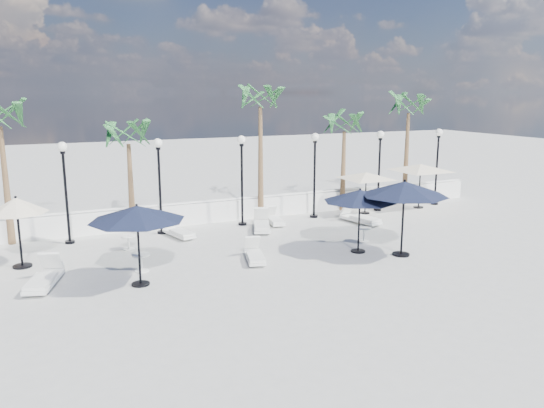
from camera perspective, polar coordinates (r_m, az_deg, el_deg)
name	(u,v)px	position (r m, az deg, el deg)	size (l,w,h in m)	color
ground	(315,270)	(17.26, 4.60, -7.07)	(100.00, 100.00, 0.00)	#AAABA5
balustrade	(234,210)	(23.74, -4.07, -0.61)	(26.00, 0.30, 1.01)	white
lamppost_1	(65,178)	(21.04, -21.40, 2.59)	(0.36, 0.36, 3.84)	black
lamppost_2	(159,173)	(21.48, -12.04, 3.32)	(0.36, 0.36, 3.84)	black
lamppost_3	(242,168)	(22.46, -3.27, 3.93)	(0.36, 0.36, 3.84)	black
lamppost_4	(315,163)	(23.91, 4.61, 4.40)	(0.36, 0.36, 3.84)	black
lamppost_5	(379,159)	(25.76, 11.49, 4.73)	(0.36, 0.36, 3.84)	black
lamppost_6	(437,156)	(27.93, 17.37, 4.97)	(0.36, 0.36, 3.84)	black
palm_0	(0,123)	(21.65, -27.25, 7.78)	(2.60, 2.60, 5.50)	brown
palm_1	(128,140)	(21.94, -15.20, 6.67)	(2.60, 2.60, 4.70)	brown
palm_2	(260,104)	(23.43, -1.27, 10.72)	(2.60, 2.60, 6.10)	brown
palm_3	(344,128)	(25.46, 7.79, 8.08)	(2.60, 2.60, 4.90)	brown
palm_4	(409,110)	(27.55, 14.49, 9.72)	(2.60, 2.60, 5.70)	brown
lounger_0	(44,278)	(17.07, -23.33, -7.35)	(1.23, 2.13, 0.76)	white
lounger_2	(255,255)	(18.02, -1.86, -5.48)	(0.97, 1.80, 0.64)	white
lounger_3	(179,231)	(21.26, -10.00, -2.93)	(1.01, 1.85, 0.66)	white
lounger_4	(262,224)	(21.94, -1.12, -2.21)	(1.31, 2.09, 0.75)	white
lounger_5	(274,219)	(23.01, 0.25, -1.64)	(0.79, 1.74, 0.63)	white
lounger_6	(360,218)	(23.44, 9.48, -1.45)	(1.06, 2.09, 0.75)	white
side_table_0	(128,241)	(19.94, -15.19, -3.87)	(0.55, 0.55, 0.53)	white
side_table_1	(141,261)	(17.46, -13.88, -5.97)	(0.59, 0.59, 0.57)	white
side_table_2	(364,233)	(20.56, 9.85, -3.13)	(0.56, 0.56, 0.55)	white
parasol_navy_left	(137,214)	(15.78, -14.33, -1.02)	(2.79, 2.79, 2.47)	black
parasol_navy_mid	(360,196)	(18.83, 9.44, 0.85)	(2.59, 2.59, 2.32)	black
parasol_navy_right	(404,189)	(18.69, 14.05, 1.59)	(3.01, 3.01, 2.70)	black
parasol_cream_sq_a	(421,164)	(26.92, 15.71, 4.13)	(4.76, 4.76, 2.34)	black
parasol_cream_sq_b	(366,173)	(25.07, 10.12, 3.35)	(4.21, 4.21, 2.11)	black
parasol_cream_small	(16,206)	(18.80, -25.79, -0.23)	(1.94, 1.94, 2.38)	black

